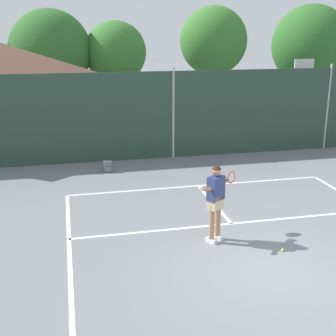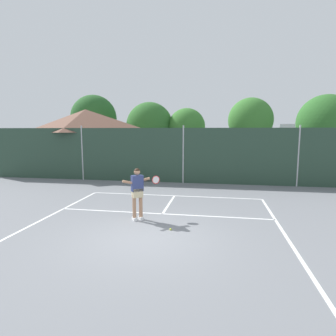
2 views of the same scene
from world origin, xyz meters
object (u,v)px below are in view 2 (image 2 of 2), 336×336
Objects in this scene: tennis_player at (138,189)px; tennis_ball at (171,229)px; backpack_grey at (134,182)px; basketball_hoop at (286,144)px.

tennis_player is 28.10× the size of tennis_ball.
tennis_player is 4.01× the size of backpack_grey.
basketball_hoop is 53.79× the size of tennis_ball.
basketball_hoop is 9.62m from backpack_grey.
backpack_grey is (-8.88, -3.03, -2.12)m from basketball_hoop.
backpack_grey is (-1.95, 5.98, -0.92)m from tennis_player.
backpack_grey reaches higher than tennis_ball.
tennis_ball is (1.32, -0.87, -1.08)m from tennis_player.
tennis_player is at bearing -127.55° from basketball_hoop.
tennis_ball is 7.59m from backpack_grey.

